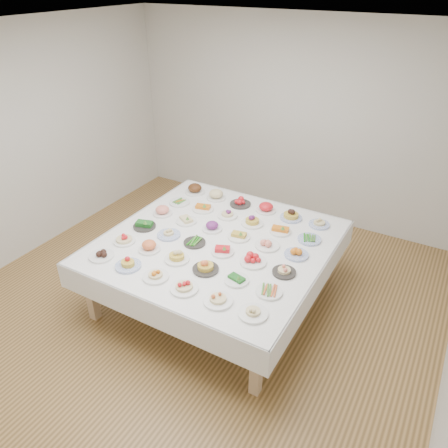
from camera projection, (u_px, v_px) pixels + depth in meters
The scene contains 38 objects.
room_envelope at pixel (195, 146), 4.00m from camera, with size 5.02×5.02×2.81m.
display_table at pixel (217, 246), 4.65m from camera, with size 2.29×2.29×0.75m.
dish_0 at pixel (101, 254), 4.34m from camera, with size 0.25×0.25×0.09m.
dish_1 at pixel (128, 262), 4.19m from camera, with size 0.25×0.25×0.13m.
dish_2 at pixel (155, 274), 4.04m from camera, with size 0.24×0.24×0.11m.
dish_3 at pixel (184, 284), 3.89m from camera, with size 0.26×0.26×0.13m.
dish_4 at pixel (218, 297), 3.74m from camera, with size 0.26×0.26×0.13m.
dish_5 at pixel (253, 310), 3.61m from camera, with size 0.25×0.25×0.12m.
dish_6 at pixel (124, 237), 4.56m from camera, with size 0.23×0.23×0.13m.
dish_7 at pixel (149, 245), 4.44m from camera, with size 0.22×0.22×0.13m.
dish_8 at pixel (177, 255), 4.29m from camera, with size 0.25×0.25×0.13m.
dish_9 at pixel (205, 264), 4.14m from camera, with size 0.25×0.25×0.15m.
dish_10 at pixel (237, 278), 4.01m from camera, with size 0.23×0.23×0.09m.
dish_11 at pixel (269, 291), 3.87m from camera, with size 0.24×0.24×0.05m.
dish_12 at pixel (144, 223), 4.84m from camera, with size 0.25×0.25×0.12m.
dish_13 at pixel (169, 232), 4.68m from camera, with size 0.25×0.25×0.11m.
dish_14 at pixel (195, 242), 4.56m from camera, with size 0.23×0.23×0.06m.
dish_15 at pixel (222, 249), 4.40m from camera, with size 0.23×0.23×0.10m.
dish_16 at pixel (253, 258), 4.25m from camera, with size 0.26×0.26×0.12m.
dish_17 at pixel (284, 269), 4.10m from camera, with size 0.22×0.22×0.11m.
dish_18 at pixel (162, 210), 5.09m from camera, with size 0.23×0.23×0.13m.
dish_19 at pixel (186, 219), 4.94m from camera, with size 0.23×0.23×0.10m.
dish_20 at pixel (212, 226), 4.79m from camera, with size 0.22×0.22×0.12m.
dish_21 at pixel (239, 235), 4.65m from camera, with size 0.24×0.24×0.10m.
dish_22 at pixel (267, 243), 4.50m from camera, with size 0.26×0.26×0.10m.
dish_23 at pixel (297, 252), 4.36m from camera, with size 0.24×0.24×0.10m.
dish_24 at pixel (179, 202), 5.35m from camera, with size 0.25×0.25×0.05m.
dish_25 at pixel (203, 206), 5.19m from camera, with size 0.25×0.25×0.12m.
dish_26 at pixel (227, 213), 5.04m from camera, with size 0.23×0.23×0.12m.
dish_27 at pixel (252, 219), 4.88m from camera, with size 0.25×0.25×0.15m.
dish_28 at pixel (280, 229), 4.75m from camera, with size 0.23×0.23×0.11m.
dish_29 at pixel (309, 239), 4.62m from camera, with size 0.24×0.24×0.05m.
dish_30 at pixel (195, 188), 5.57m from camera, with size 0.25×0.25×0.14m.
dish_31 at pixel (216, 193), 5.42m from camera, with size 0.28×0.28×0.15m.
dish_32 at pixel (240, 201), 5.29m from camera, with size 0.25×0.25×0.11m.
dish_33 at pixel (266, 206), 5.14m from camera, with size 0.23×0.23×0.14m.
dish_34 at pixel (291, 213), 4.99m from camera, with size 0.25×0.25×0.16m.
dish_35 at pixel (320, 222), 4.87m from camera, with size 0.23×0.23×0.11m.
Camera 1 is at (2.14, -3.16, 3.24)m, focal length 35.00 mm.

